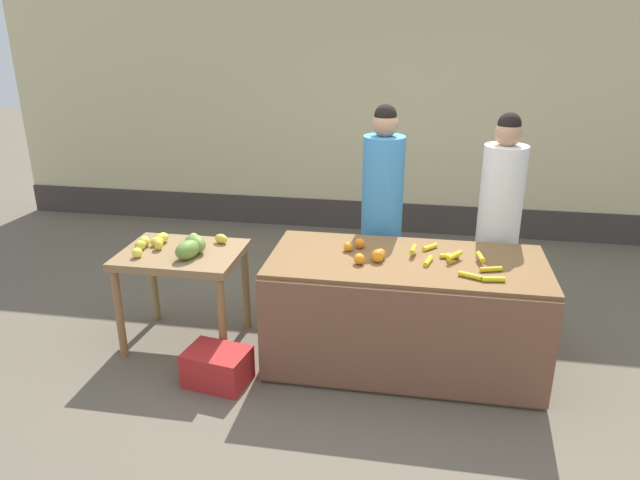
{
  "coord_description": "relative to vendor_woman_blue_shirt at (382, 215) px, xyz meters",
  "views": [
    {
      "loc": [
        0.37,
        -4.01,
        2.48
      ],
      "look_at": [
        -0.36,
        0.15,
        0.9
      ],
      "focal_mm": 33.27,
      "sensor_mm": 36.0,
      "label": 1
    }
  ],
  "objects": [
    {
      "name": "ground_plane",
      "position": [
        -0.07,
        -0.71,
        -0.94
      ],
      "size": [
        24.0,
        24.0,
        0.0
      ],
      "primitive_type": "plane",
      "color": "#665B4C"
    },
    {
      "name": "market_wall_back",
      "position": [
        -0.07,
        2.38,
        0.76
      ],
      "size": [
        9.61,
        0.23,
        3.45
      ],
      "color": "beige",
      "rests_on": "ground"
    },
    {
      "name": "fruit_stall_counter",
      "position": [
        0.24,
        -0.72,
        -0.51
      ],
      "size": [
        2.0,
        0.95,
        0.85
      ],
      "color": "brown",
      "rests_on": "ground"
    },
    {
      "name": "side_table_wooden",
      "position": [
        -1.49,
        -0.71,
        -0.26
      ],
      "size": [
        0.92,
        0.71,
        0.79
      ],
      "color": "olive",
      "rests_on": "ground"
    },
    {
      "name": "banana_bunch_pile",
      "position": [
        0.59,
        -0.75,
        -0.06
      ],
      "size": [
        0.64,
        0.61,
        0.07
      ],
      "color": "gold",
      "rests_on": "fruit_stall_counter"
    },
    {
      "name": "orange_pile",
      "position": [
        -0.03,
        -0.74,
        -0.05
      ],
      "size": [
        0.32,
        0.39,
        0.09
      ],
      "color": "orange",
      "rests_on": "fruit_stall_counter"
    },
    {
      "name": "mango_papaya_pile",
      "position": [
        -1.47,
        -0.72,
        -0.09
      ],
      "size": [
        0.69,
        0.53,
        0.14
      ],
      "color": "gold",
      "rests_on": "side_table_wooden"
    },
    {
      "name": "vendor_woman_blue_shirt",
      "position": [
        0.0,
        0.0,
        0.0
      ],
      "size": [
        0.34,
        0.34,
        1.85
      ],
      "color": "#33333D",
      "rests_on": "ground"
    },
    {
      "name": "vendor_woman_white_shirt",
      "position": [
        0.94,
        -0.01,
        -0.02
      ],
      "size": [
        0.34,
        0.34,
        1.82
      ],
      "color": "#33333D",
      "rests_on": "ground"
    },
    {
      "name": "produce_crate",
      "position": [
        -1.06,
        -1.23,
        -0.81
      ],
      "size": [
        0.49,
        0.39,
        0.26
      ],
      "primitive_type": "cube",
      "rotation": [
        0.0,
        0.0,
        -0.17
      ],
      "color": "red",
      "rests_on": "ground"
    },
    {
      "name": "produce_sack",
      "position": [
        -0.78,
        0.15,
        -0.64
      ],
      "size": [
        0.43,
        0.39,
        0.59
      ],
      "primitive_type": "ellipsoid",
      "rotation": [
        0.0,
        0.0,
        2.85
      ],
      "color": "maroon",
      "rests_on": "ground"
    }
  ]
}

